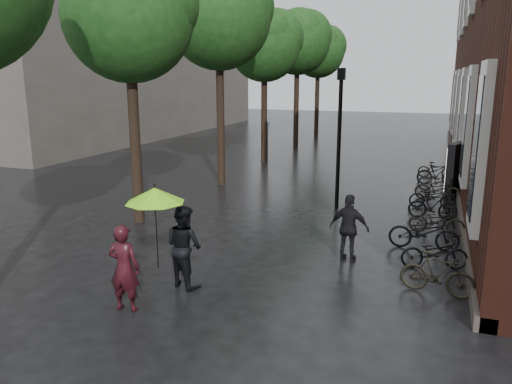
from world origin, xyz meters
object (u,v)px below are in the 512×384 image
at_px(lamp_post, 340,125).
at_px(ad_lightbox, 455,170).
at_px(pedestrian_walking, 349,228).
at_px(person_burgundy, 124,268).
at_px(person_black, 184,246).
at_px(parked_bicycles, 435,201).

bearing_deg(lamp_post, ad_lightbox, 39.72).
height_order(pedestrian_walking, ad_lightbox, ad_lightbox).
relative_size(pedestrian_walking, lamp_post, 0.36).
height_order(person_burgundy, person_black, person_black).
bearing_deg(person_burgundy, ad_lightbox, -121.96).
distance_m(parked_bicycles, ad_lightbox, 2.99).
distance_m(person_black, lamp_post, 8.09).
relative_size(person_burgundy, ad_lightbox, 0.84).
height_order(parked_bicycles, lamp_post, lamp_post).
xyz_separation_m(parked_bicycles, ad_lightbox, (0.64, 2.86, 0.60)).
xyz_separation_m(person_burgundy, parked_bicycles, (5.62, 9.39, -0.43)).
height_order(person_black, pedestrian_walking, person_black).
bearing_deg(ad_lightbox, lamp_post, -121.63).
relative_size(ad_lightbox, lamp_post, 0.44).
distance_m(person_burgundy, parked_bicycles, 10.95).
bearing_deg(person_black, person_burgundy, 90.82).
height_order(ad_lightbox, lamp_post, lamp_post).
relative_size(person_black, ad_lightbox, 0.88).
xyz_separation_m(pedestrian_walking, parked_bicycles, (1.98, 5.22, -0.40)).
relative_size(person_black, pedestrian_walking, 1.07).
xyz_separation_m(person_black, parked_bicycles, (5.09, 7.94, -0.46)).
bearing_deg(person_burgundy, parked_bicycles, -125.80).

